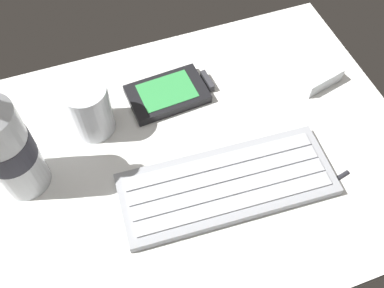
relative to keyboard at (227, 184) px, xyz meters
The scene contains 7 objects.
ground_plane 6.96cm from the keyboard, 114.01° to the left, with size 64.00×48.00×2.80cm.
keyboard is the anchor object (origin of this frame).
handheld_device 18.01cm from the keyboard, 96.62° to the left, with size 13.15×8.38×1.50cm.
juice_cup 22.09cm from the keyboard, 132.50° to the left, with size 6.40×6.40×8.50cm.
water_bottle 28.76cm from the keyboard, 158.01° to the left, with size 6.73×6.73×20.80cm.
charger_block 24.78cm from the keyboard, 33.13° to the left, with size 7.00×5.60×2.40cm, color silver.
stylus_pen 13.11cm from the keyboard, 20.66° to the right, with size 0.70×0.70×9.50cm, color #26262B.
Camera 1 is at (-10.74, -29.98, 52.09)cm, focal length 39.76 mm.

